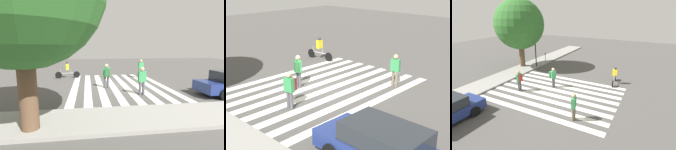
{
  "view_description": "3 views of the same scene",
  "coord_description": "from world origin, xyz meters",
  "views": [
    {
      "loc": [
        2.29,
        12.69,
        2.88
      ],
      "look_at": [
        0.49,
        0.08,
        0.83
      ],
      "focal_mm": 28.0,
      "sensor_mm": 36.0,
      "label": 1
    },
    {
      "loc": [
        -11.22,
        10.53,
        5.78
      ],
      "look_at": [
        -0.94,
        -0.31,
        0.84
      ],
      "focal_mm": 50.0,
      "sensor_mm": 36.0,
      "label": 2
    },
    {
      "loc": [
        -10.92,
        -6.56,
        6.21
      ],
      "look_at": [
        0.79,
        -0.44,
        1.34
      ],
      "focal_mm": 28.0,
      "sensor_mm": 36.0,
      "label": 3
    }
  ],
  "objects": [
    {
      "name": "ground_plane",
      "position": [
        0.0,
        0.0,
        0.0
      ],
      "size": [
        60.0,
        60.0,
        0.0
      ],
      "primitive_type": "plane",
      "color": "#4C4947"
    },
    {
      "name": "crosswalk_stripes",
      "position": [
        -0.0,
        0.0,
        0.0
      ],
      "size": [
        6.85,
        10.0,
        0.01
      ],
      "color": "silver",
      "rests_on": "ground_plane"
    },
    {
      "name": "pedestrian_adult_tall_backpack",
      "position": [
        -0.94,
        2.74,
        1.0
      ],
      "size": [
        0.5,
        0.43,
        1.71
      ],
      "rotation": [
        0.0,
        0.0,
        0.13
      ],
      "color": "#4C4C51",
      "rests_on": "ground_plane"
    },
    {
      "name": "pedestrian_adult_blue_shirt",
      "position": [
        0.96,
        0.72,
        1.0
      ],
      "size": [
        0.52,
        0.49,
        1.71
      ],
      "rotation": [
        0.0,
        0.0,
        2.83
      ],
      "color": "#4C4C51",
      "rests_on": "ground_plane"
    },
    {
      "name": "pedestrian_child_with_backpack",
      "position": [
        -2.65,
        -2.89,
        0.98
      ],
      "size": [
        0.51,
        0.3,
        1.73
      ],
      "rotation": [
        0.0,
        0.0,
        3.33
      ],
      "color": "#6B6051",
      "rests_on": "ground_plane"
    },
    {
      "name": "cyclist_near_curb",
      "position": [
        4.13,
        -3.81,
        0.86
      ],
      "size": [
        2.24,
        0.41,
        1.57
      ],
      "rotation": [
        0.0,
        0.0,
        0.06
      ],
      "color": "black",
      "rests_on": "ground_plane"
    },
    {
      "name": "car_parked_dark_suv",
      "position": [
        -6.56,
        3.59,
        0.74
      ],
      "size": [
        4.63,
        1.95,
        1.46
      ],
      "rotation": [
        0.0,
        0.0,
        -0.01
      ],
      "color": "navy",
      "rests_on": "ground_plane"
    }
  ]
}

